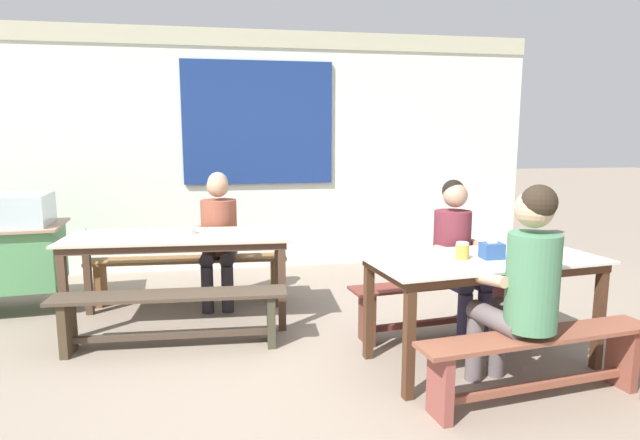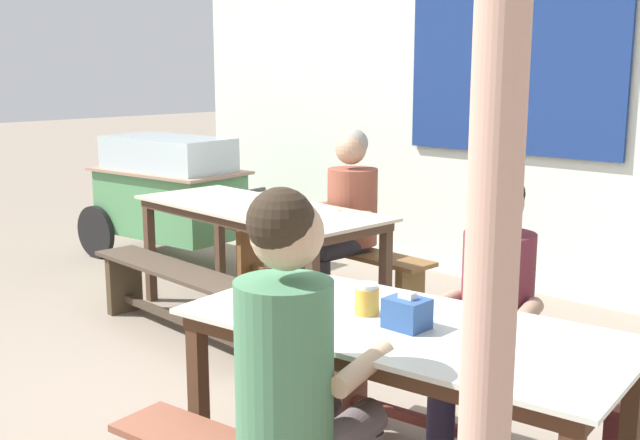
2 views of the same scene
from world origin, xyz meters
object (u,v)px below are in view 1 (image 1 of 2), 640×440
dining_table_near (483,269)px  person_center_facing (219,230)px  bench_near_back (438,301)px  soup_bowl (188,231)px  person_right_near_table (457,251)px  condiment_jar (462,251)px  person_near_front (523,280)px  bench_far_front (171,311)px  tissue_box (492,250)px  bench_far_back (189,271)px  dining_table_far (179,244)px  bench_near_front (538,357)px

dining_table_near → person_center_facing: bearing=136.3°
bench_near_back → soup_bowl: (-1.99, 0.70, 0.51)m
person_right_near_table → condiment_jar: 0.58m
dining_table_near → person_near_front: size_ratio=1.27×
bench_far_front → tissue_box: size_ratio=12.26×
person_center_facing → person_right_near_table: size_ratio=1.00×
tissue_box → condiment_jar: 0.20m
tissue_box → person_right_near_table: bearing=89.5°
bench_far_back → bench_far_front: bearing=-92.7°
bench_near_back → person_center_facing: person_center_facing is taller
bench_far_back → tissue_box: size_ratio=13.31×
soup_bowl → bench_near_back: bearing=-19.5°
person_near_front → person_right_near_table: (0.06, 1.04, -0.05)m
dining_table_near → condiment_jar: (-0.16, -0.01, 0.13)m
dining_table_far → bench_far_front: size_ratio=1.08×
dining_table_far → soup_bowl: bearing=34.4°
person_center_facing → dining_table_near: bearing=-43.7°
dining_table_far → bench_far_front: 0.71m
tissue_box → person_center_facing: bearing=136.4°
dining_table_near → bench_near_back: size_ratio=1.12×
person_center_facing → bench_far_front: bearing=-107.9°
dining_table_far → condiment_jar: (1.97, -1.24, 0.13)m
person_right_near_table → bench_near_back: bearing=153.8°
bench_near_back → condiment_jar: size_ratio=13.01×
bench_far_back → bench_far_front: (-0.05, -1.16, -0.01)m
soup_bowl → dining_table_far: bearing=-145.6°
bench_near_front → tissue_box: 0.76m
person_center_facing → person_near_front: bearing=-51.3°
person_near_front → person_right_near_table: 1.04m
dining_table_near → tissue_box: size_ratio=11.81×
person_near_front → tissue_box: person_near_front is taller
dining_table_far → bench_near_back: size_ratio=1.26×
dining_table_far → dining_table_near: (2.14, -1.23, -0.00)m
person_center_facing → condiment_jar: 2.40m
condiment_jar → bench_near_front: bearing=-67.4°
bench_near_front → condiment_jar: bearing=112.6°
bench_far_front → person_right_near_table: (2.21, -0.13, 0.40)m
bench_far_back → bench_near_front: same height
person_near_front → condiment_jar: person_near_front is taller
bench_near_front → condiment_jar: 0.82m
bench_far_back → person_near_front: 3.16m
dining_table_near → person_center_facing: person_center_facing is taller
bench_near_front → tissue_box: tissue_box is taller
bench_near_front → person_right_near_table: bearing=91.6°
person_center_facing → tissue_box: (1.85, -1.76, 0.11)m
person_center_facing → condiment_jar: bearing=-46.5°
dining_table_near → person_near_front: person_near_front is taller
bench_far_back → bench_near_front: bearing=-47.6°
bench_far_back → person_right_near_table: (2.15, -1.29, 0.40)m
dining_table_near → bench_near_front: (0.07, -0.58, -0.40)m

